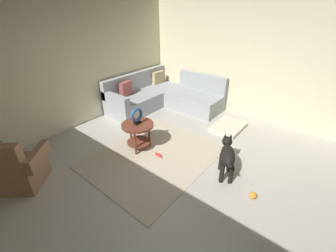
{
  "coord_description": "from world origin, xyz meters",
  "views": [
    {
      "loc": [
        -2.22,
        -1.55,
        2.46
      ],
      "look_at": [
        0.45,
        0.6,
        0.55
      ],
      "focal_mm": 23.26,
      "sensor_mm": 36.0,
      "label": 1
    }
  ],
  "objects_px": {
    "dog_toy_ball": "(253,195)",
    "armchair": "(16,169)",
    "side_table": "(138,130)",
    "dog_toy_bone": "(158,155)",
    "torus_sculpture": "(137,116)",
    "dog_bed_mat": "(228,127)",
    "sectional_couch": "(163,97)",
    "dog": "(227,155)"
  },
  "relations": [
    {
      "from": "dog_toy_ball",
      "to": "armchair",
      "type": "bearing_deg",
      "value": 124.72
    },
    {
      "from": "side_table",
      "to": "dog_toy_bone",
      "type": "relative_size",
      "value": 3.33
    },
    {
      "from": "side_table",
      "to": "torus_sculpture",
      "type": "xyz_separation_m",
      "value": [
        -0.0,
        0.0,
        0.29
      ]
    },
    {
      "from": "dog_bed_mat",
      "to": "dog_toy_ball",
      "type": "bearing_deg",
      "value": -144.88
    },
    {
      "from": "sectional_couch",
      "to": "armchair",
      "type": "bearing_deg",
      "value": -176.37
    },
    {
      "from": "dog_bed_mat",
      "to": "dog_toy_bone",
      "type": "xyz_separation_m",
      "value": [
        -1.77,
        0.55,
        -0.01
      ]
    },
    {
      "from": "side_table",
      "to": "dog_bed_mat",
      "type": "bearing_deg",
      "value": -29.39
    },
    {
      "from": "sectional_couch",
      "to": "dog",
      "type": "relative_size",
      "value": 2.94
    },
    {
      "from": "side_table",
      "to": "dog_toy_ball",
      "type": "bearing_deg",
      "value": -86.29
    },
    {
      "from": "dog_toy_bone",
      "to": "dog_bed_mat",
      "type": "bearing_deg",
      "value": -17.24
    },
    {
      "from": "sectional_couch",
      "to": "torus_sculpture",
      "type": "relative_size",
      "value": 6.9
    },
    {
      "from": "sectional_couch",
      "to": "armchair",
      "type": "height_order",
      "value": "same"
    },
    {
      "from": "armchair",
      "to": "dog_toy_ball",
      "type": "bearing_deg",
      "value": -7.47
    },
    {
      "from": "sectional_couch",
      "to": "dog_toy_bone",
      "type": "bearing_deg",
      "value": -142.0
    },
    {
      "from": "dog_bed_mat",
      "to": "dog_toy_bone",
      "type": "bearing_deg",
      "value": 162.76
    },
    {
      "from": "dog_bed_mat",
      "to": "dog_toy_ball",
      "type": "height_order",
      "value": "dog_toy_ball"
    },
    {
      "from": "torus_sculpture",
      "to": "dog_toy_bone",
      "type": "height_order",
      "value": "torus_sculpture"
    },
    {
      "from": "sectional_couch",
      "to": "torus_sculpture",
      "type": "distance_m",
      "value": 2.08
    },
    {
      "from": "side_table",
      "to": "dog",
      "type": "xyz_separation_m",
      "value": [
        0.37,
        -1.64,
        -0.04
      ]
    },
    {
      "from": "side_table",
      "to": "dog_toy_bone",
      "type": "height_order",
      "value": "side_table"
    },
    {
      "from": "torus_sculpture",
      "to": "dog_bed_mat",
      "type": "bearing_deg",
      "value": -29.39
    },
    {
      "from": "torus_sculpture",
      "to": "side_table",
      "type": "bearing_deg",
      "value": 0.0
    },
    {
      "from": "side_table",
      "to": "dog_toy_ball",
      "type": "xyz_separation_m",
      "value": [
        0.14,
        -2.19,
        -0.36
      ]
    },
    {
      "from": "torus_sculpture",
      "to": "dog_bed_mat",
      "type": "relative_size",
      "value": 0.41
    },
    {
      "from": "side_table",
      "to": "dog_bed_mat",
      "type": "relative_size",
      "value": 0.75
    },
    {
      "from": "dog",
      "to": "dog_toy_bone",
      "type": "relative_size",
      "value": 4.26
    },
    {
      "from": "dog_toy_ball",
      "to": "dog_toy_bone",
      "type": "distance_m",
      "value": 1.73
    },
    {
      "from": "sectional_couch",
      "to": "dog_toy_ball",
      "type": "xyz_separation_m",
      "value": [
        -1.67,
        -3.12,
        -0.24
      ]
    },
    {
      "from": "torus_sculpture",
      "to": "dog_bed_mat",
      "type": "distance_m",
      "value": 2.18
    },
    {
      "from": "armchair",
      "to": "sectional_couch",
      "type": "bearing_deg",
      "value": 51.44
    },
    {
      "from": "armchair",
      "to": "dog_toy_ball",
      "type": "distance_m",
      "value": 3.52
    },
    {
      "from": "armchair",
      "to": "dog",
      "type": "distance_m",
      "value": 3.22
    },
    {
      "from": "dog",
      "to": "torus_sculpture",
      "type": "bearing_deg",
      "value": 163.68
    },
    {
      "from": "torus_sculpture",
      "to": "dog",
      "type": "xyz_separation_m",
      "value": [
        0.37,
        -1.64,
        -0.33
      ]
    },
    {
      "from": "dog_bed_mat",
      "to": "dog_toy_ball",
      "type": "distance_m",
      "value": 2.04
    },
    {
      "from": "torus_sculpture",
      "to": "dog",
      "type": "relative_size",
      "value": 0.43
    },
    {
      "from": "dog_bed_mat",
      "to": "torus_sculpture",
      "type": "bearing_deg",
      "value": 150.61
    },
    {
      "from": "side_table",
      "to": "torus_sculpture",
      "type": "relative_size",
      "value": 1.84
    },
    {
      "from": "sectional_couch",
      "to": "dog",
      "type": "xyz_separation_m",
      "value": [
        -1.45,
        -2.56,
        0.09
      ]
    },
    {
      "from": "side_table",
      "to": "dog_bed_mat",
      "type": "distance_m",
      "value": 2.11
    },
    {
      "from": "torus_sculpture",
      "to": "dog_toy_ball",
      "type": "xyz_separation_m",
      "value": [
        0.14,
        -2.19,
        -0.66
      ]
    },
    {
      "from": "dog_toy_bone",
      "to": "dog_toy_ball",
      "type": "bearing_deg",
      "value": -86.47
    }
  ]
}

